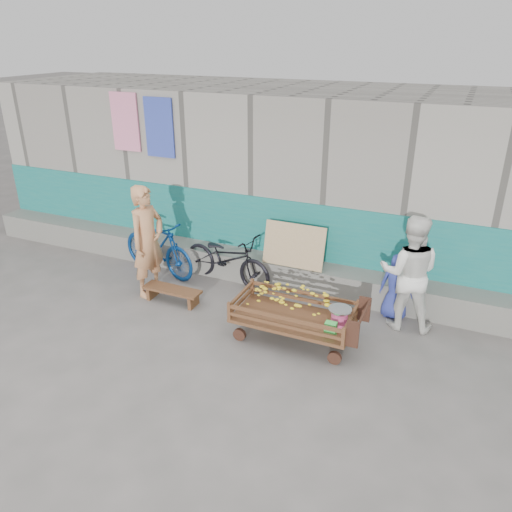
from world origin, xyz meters
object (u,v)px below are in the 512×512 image
at_px(bench, 172,292).
at_px(bicycle_blue, 158,247).
at_px(banana_cart, 292,307).
at_px(woman, 409,273).
at_px(child, 397,286).
at_px(vendor_man, 148,241).
at_px(bicycle_dark, 227,258).

relative_size(bench, bicycle_blue, 0.57).
height_order(banana_cart, woman, woman).
bearing_deg(child, vendor_man, 11.65).
xyz_separation_m(banana_cart, bicycle_dark, (-1.57, 1.20, -0.06)).
xyz_separation_m(vendor_man, child, (3.72, 0.82, -0.40)).
relative_size(bench, bicycle_dark, 0.55).
relative_size(banana_cart, bicycle_dark, 1.03).
relative_size(bench, vendor_man, 0.52).
bearing_deg(woman, bicycle_blue, -7.26).
xyz_separation_m(bench, child, (3.25, 0.95, 0.33)).
relative_size(vendor_man, bicycle_blue, 1.09).
bearing_deg(bicycle_dark, woman, -83.38).
xyz_separation_m(bench, vendor_man, (-0.47, 0.13, 0.73)).
relative_size(woman, bicycle_blue, 1.02).
height_order(banana_cart, vendor_man, vendor_man).
height_order(vendor_man, woman, vendor_man).
relative_size(vendor_man, child, 1.80).
height_order(bench, bicycle_dark, bicycle_dark).
bearing_deg(bicycle_blue, bicycle_dark, -69.01).
relative_size(banana_cart, bench, 1.87).
distance_m(woman, bicycle_blue, 4.20).
relative_size(child, bicycle_dark, 0.59).
distance_m(vendor_man, bicycle_blue, 0.83).
bearing_deg(banana_cart, child, 45.35).
bearing_deg(child, woman, 129.31).
xyz_separation_m(child, bicycle_blue, (-4.02, -0.16, -0.00)).
bearing_deg(bicycle_blue, child, -73.86).
bearing_deg(child, bicycle_blue, 1.51).
distance_m(bench, child, 3.40).
xyz_separation_m(banana_cart, woman, (1.35, 1.00, 0.33)).
distance_m(bench, bicycle_blue, 1.15).
bearing_deg(banana_cart, vendor_man, 171.42).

